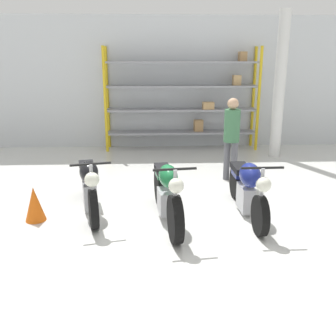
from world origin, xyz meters
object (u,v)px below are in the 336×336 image
Objects in this scene: motorcycle_black at (89,185)px; person_browsing at (232,133)px; motorcycle_green at (167,193)px; traffic_cone at (35,204)px; shelving_rack at (186,98)px; motorcycle_blue at (247,187)px.

person_browsing reaches higher than motorcycle_black.
motorcycle_green is 3.84× the size of traffic_cone.
person_browsing is (1.40, 2.01, 0.53)m from motorcycle_green.
motorcycle_black is at bearing -113.53° from shelving_rack.
shelving_rack is at bearing 164.93° from motorcycle_green.
traffic_cone is (-3.46, -1.89, -0.73)m from person_browsing.
motorcycle_black is 0.94× the size of motorcycle_green.
shelving_rack is at bearing -173.65° from motorcycle_blue.
motorcycle_green is at bearing -81.39° from motorcycle_blue.
traffic_cone is (-2.07, 0.12, -0.20)m from motorcycle_green.
shelving_rack reaches higher than motorcycle_black.
shelving_rack is 2.00× the size of motorcycle_blue.
motorcycle_black is (-1.97, -4.52, -0.97)m from shelving_rack.
motorcycle_blue is (2.56, -0.24, 0.02)m from motorcycle_black.
traffic_cone is (-3.37, -0.10, -0.20)m from motorcycle_blue.
motorcycle_blue reaches higher than motorcycle_black.
shelving_rack reaches higher than motorcycle_blue.
motorcycle_black is at bearing -116.76° from motorcycle_green.
shelving_rack is at bearing 143.17° from motorcycle_black.
shelving_rack is at bearing 60.24° from traffic_cone.
motorcycle_blue is 3.83× the size of traffic_cone.
motorcycle_black is at bearing 22.48° from traffic_cone.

